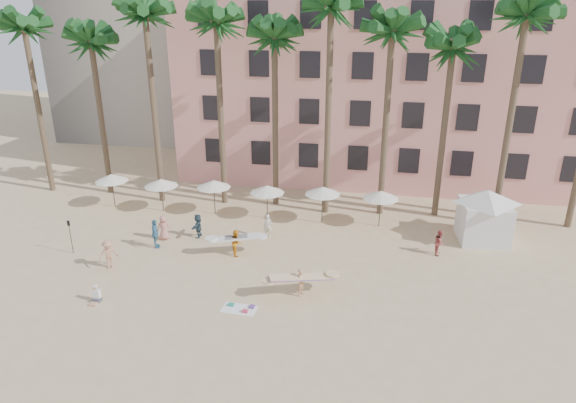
% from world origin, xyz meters
% --- Properties ---
extents(ground, '(120.00, 120.00, 0.00)m').
position_xyz_m(ground, '(0.00, 0.00, 0.00)').
color(ground, '#D1B789').
rests_on(ground, ground).
extents(pink_hotel, '(35.00, 14.00, 16.00)m').
position_xyz_m(pink_hotel, '(7.00, 26.00, 8.00)').
color(pink_hotel, '#F7A696').
rests_on(pink_hotel, ground).
extents(palm_row, '(44.40, 5.40, 16.30)m').
position_xyz_m(palm_row, '(0.51, 15.00, 12.97)').
color(palm_row, brown).
rests_on(palm_row, ground).
extents(umbrella_row, '(22.50, 2.70, 2.73)m').
position_xyz_m(umbrella_row, '(-3.00, 12.50, 2.33)').
color(umbrella_row, '#332B23').
rests_on(umbrella_row, ground).
extents(cabana, '(4.83, 4.83, 3.50)m').
position_xyz_m(cabana, '(13.70, 11.62, 2.07)').
color(cabana, white).
rests_on(cabana, ground).
extents(beach_towel, '(1.86, 1.12, 0.14)m').
position_xyz_m(beach_towel, '(0.27, 0.70, 0.03)').
color(beach_towel, white).
rests_on(beach_towel, ground).
extents(carrier_yellow, '(3.46, 2.04, 1.56)m').
position_xyz_m(carrier_yellow, '(3.12, 2.61, 0.92)').
color(carrier_yellow, tan).
rests_on(carrier_yellow, ground).
extents(carrier_white, '(3.18, 1.59, 1.66)m').
position_xyz_m(carrier_white, '(-1.59, 6.54, 0.90)').
color(carrier_white, orange).
rests_on(carrier_white, ground).
extents(beachgoers, '(20.24, 6.73, 1.92)m').
position_xyz_m(beachgoers, '(-3.89, 6.90, 0.86)').
color(beachgoers, '#AC4A47').
rests_on(beachgoers, ground).
extents(paddle, '(0.18, 0.04, 2.23)m').
position_xyz_m(paddle, '(-11.71, 4.79, 1.41)').
color(paddle, black).
rests_on(paddle, ground).
extents(seated_man, '(0.41, 0.71, 0.92)m').
position_xyz_m(seated_man, '(-7.32, -0.05, 0.32)').
color(seated_man, '#3F3F4C').
rests_on(seated_man, ground).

